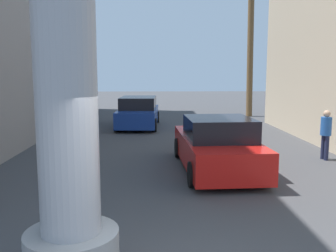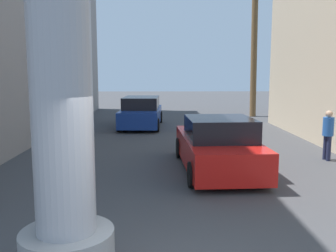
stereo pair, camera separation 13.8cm
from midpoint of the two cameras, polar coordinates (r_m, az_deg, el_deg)
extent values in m
plane|color=#424244|center=(14.16, -0.06, -3.25)|extent=(85.38, 85.38, 0.00)
cylinder|color=black|center=(12.47, 2.12, -3.33)|extent=(0.25, 0.65, 0.64)
cylinder|color=black|center=(12.78, 10.33, -3.17)|extent=(0.25, 0.65, 0.64)
cylinder|color=black|center=(9.27, 4.23, -7.38)|extent=(0.25, 0.65, 0.64)
cylinder|color=black|center=(9.69, 15.10, -6.96)|extent=(0.25, 0.65, 0.64)
cube|color=red|center=(10.95, 7.80, -3.72)|extent=(2.15, 4.82, 0.80)
cube|color=black|center=(10.49, 8.26, -0.37)|extent=(1.87, 2.07, 0.60)
cylinder|color=black|center=(21.24, -5.89, 1.39)|extent=(0.25, 0.65, 0.64)
cylinder|color=black|center=(21.09, -1.02, 1.38)|extent=(0.25, 0.65, 0.64)
cylinder|color=black|center=(18.02, -7.21, 0.17)|extent=(0.25, 0.65, 0.64)
cylinder|color=black|center=(17.84, -1.47, 0.15)|extent=(0.25, 0.65, 0.64)
cube|color=navy|center=(19.50, -3.88, 1.52)|extent=(2.10, 4.77, 0.80)
cube|color=black|center=(19.43, -3.90, 3.57)|extent=(1.86, 2.65, 0.60)
cylinder|color=brown|center=(24.87, 13.15, 12.00)|extent=(0.43, 0.77, 9.14)
cylinder|color=brown|center=(22.09, -16.76, 11.91)|extent=(1.12, 0.53, 8.78)
cylinder|color=#1E233F|center=(13.02, 23.57, -3.17)|extent=(0.14, 0.14, 0.80)
cylinder|color=#1E233F|center=(13.18, 23.12, -3.01)|extent=(0.14, 0.14, 0.80)
cylinder|color=#2659A5|center=(12.99, 23.52, -0.08)|extent=(0.38, 0.38, 0.59)
sphere|color=tan|center=(12.94, 23.62, 1.70)|extent=(0.22, 0.22, 0.22)
camera|label=1|loc=(0.07, -89.58, 0.06)|focal=40.00mm
camera|label=2|loc=(0.07, 90.42, -0.06)|focal=40.00mm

